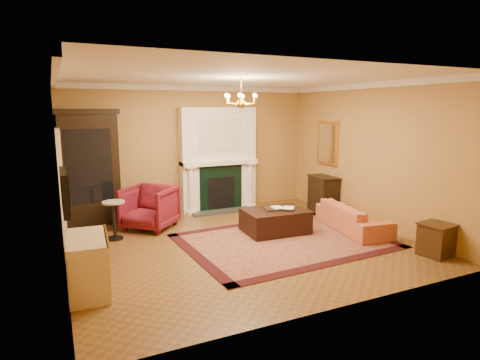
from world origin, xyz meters
TOP-DOWN VIEW (x-y plane):
  - floor at (0.00, 0.00)m, footprint 6.00×5.50m
  - ceiling at (0.00, 0.00)m, footprint 6.00×5.50m
  - wall_back at (0.00, 2.76)m, footprint 6.00×0.02m
  - wall_front at (0.00, -2.76)m, footprint 6.00×0.02m
  - wall_left at (-3.01, 0.00)m, footprint 0.02×5.50m
  - wall_right at (3.01, 0.00)m, footprint 0.02×5.50m
  - fireplace at (0.60, 2.57)m, footprint 1.90×0.70m
  - crown_molding at (0.00, 0.96)m, footprint 6.00×5.50m
  - doorway at (-2.95, 1.70)m, footprint 0.08×1.05m
  - tv_panel at (-2.95, -0.60)m, footprint 0.09×0.95m
  - gilt_mirror at (2.97, 1.40)m, footprint 0.06×0.76m
  - chandelier at (-0.00, 0.00)m, footprint 0.63×0.55m
  - oriental_rug at (0.77, -0.25)m, footprint 3.82×2.94m
  - china_cabinet at (-2.40, 2.49)m, footprint 1.23×0.66m
  - wingback_armchair at (-1.32, 1.65)m, footprint 1.30×1.30m
  - pedestal_table at (-2.09, 1.21)m, footprint 0.42×0.42m
  - commode at (-2.73, -0.95)m, footprint 0.56×1.07m
  - coral_sofa at (2.41, -0.25)m, footprint 0.84×1.94m
  - end_table at (2.72, -1.98)m, footprint 0.52×0.52m
  - console_table at (2.78, 1.26)m, footprint 0.51×0.80m
  - leather_ottoman at (0.89, 0.29)m, footprint 1.27×0.95m
  - ottoman_tray at (0.91, 0.32)m, footprint 0.49×0.42m
  - book_a at (0.84, 0.30)m, footprint 0.21×0.05m
  - book_b at (1.05, 0.24)m, footprint 0.18×0.14m
  - topiary_left at (-0.18, 2.53)m, footprint 0.15×0.15m
  - topiary_right at (1.28, 2.53)m, footprint 0.15×0.15m

SIDE VIEW (x-z plane):
  - floor at x=0.00m, z-range -0.02..0.00m
  - oriental_rug at x=0.77m, z-range 0.00..0.01m
  - leather_ottoman at x=0.89m, z-range 0.02..0.47m
  - end_table at x=2.72m, z-range 0.00..0.53m
  - coral_sofa at x=2.41m, z-range 0.00..0.73m
  - commode at x=-2.73m, z-range 0.00..0.77m
  - console_table at x=2.78m, z-range 0.00..0.84m
  - pedestal_table at x=-2.09m, z-range 0.06..0.81m
  - ottoman_tray at x=0.91m, z-range 0.47..0.50m
  - wingback_armchair at x=-1.32m, z-range 0.00..0.98m
  - book_a at x=0.84m, z-range 0.50..0.78m
  - book_b at x=1.05m, z-range 0.50..0.79m
  - doorway at x=-2.95m, z-range 0.00..2.10m
  - china_cabinet at x=-2.40m, z-range 0.00..2.36m
  - fireplace at x=0.60m, z-range -0.06..2.44m
  - tv_panel at x=-2.95m, z-range 1.06..1.64m
  - topiary_left at x=-0.18m, z-range 1.25..1.64m
  - topiary_right at x=1.28m, z-range 1.25..1.66m
  - wall_back at x=0.00m, z-range 0.00..3.00m
  - wall_front at x=0.00m, z-range 0.00..3.00m
  - wall_left at x=-3.01m, z-range 0.00..3.00m
  - wall_right at x=3.01m, z-range 0.00..3.00m
  - gilt_mirror at x=2.97m, z-range 1.12..2.17m
  - chandelier at x=0.00m, z-range 2.34..2.87m
  - crown_molding at x=0.00m, z-range 2.88..3.00m
  - ceiling at x=0.00m, z-range 3.00..3.02m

